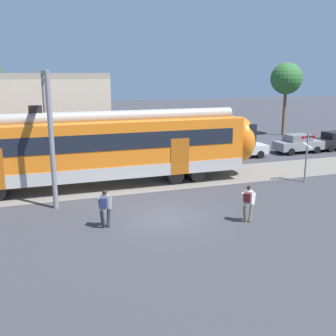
% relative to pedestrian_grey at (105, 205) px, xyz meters
% --- Properties ---
extents(ground_plane, '(160.00, 160.00, 0.00)m').
position_rel_pedestrian_grey_xyz_m(ground_plane, '(2.79, 0.34, -0.99)').
color(ground_plane, '#38383D').
extents(pedestrian_grey, '(0.66, 0.57, 1.67)m').
position_rel_pedestrian_grey_xyz_m(pedestrian_grey, '(0.00, 0.00, 0.00)').
color(pedestrian_grey, '#28282D').
rests_on(pedestrian_grey, ground).
extents(pedestrian_white, '(0.69, 0.50, 1.67)m').
position_rel_pedestrian_grey_xyz_m(pedestrian_white, '(6.02, -1.37, 0.00)').
color(pedestrian_white, '#6B6051').
rests_on(pedestrian_white, ground).
extents(parked_car_silver, '(4.00, 1.76, 1.54)m').
position_rel_pedestrian_grey_xyz_m(parked_car_silver, '(12.51, 10.89, -0.21)').
color(parked_car_silver, '#B7BABF').
rests_on(parked_car_silver, ground).
extents(parked_car_grey, '(4.01, 1.77, 1.54)m').
position_rel_pedestrian_grey_xyz_m(parked_car_grey, '(17.88, 11.02, -0.21)').
color(parked_car_grey, gray).
rests_on(parked_car_grey, ground).
extents(parked_car_black, '(4.04, 1.84, 1.54)m').
position_rel_pedestrian_grey_xyz_m(parked_car_black, '(21.89, 11.18, -0.21)').
color(parked_car_black, black).
rests_on(parked_car_black, ground).
extents(catenary_gantry, '(0.24, 6.64, 6.53)m').
position_rel_pedestrian_grey_xyz_m(catenary_gantry, '(-1.84, 6.47, 3.32)').
color(catenary_gantry, gray).
rests_on(catenary_gantry, ground).
extents(crossing_signal, '(0.96, 0.22, 3.00)m').
position_rel_pedestrian_grey_xyz_m(crossing_signal, '(12.64, 3.31, 1.02)').
color(crossing_signal, gray).
rests_on(crossing_signal, ground).
extents(street_tree_right, '(3.23, 3.23, 7.50)m').
position_rel_pedestrian_grey_xyz_m(street_tree_right, '(22.41, 19.63, 4.85)').
color(street_tree_right, brown).
rests_on(street_tree_right, ground).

